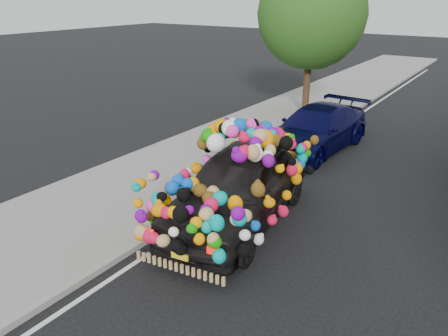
% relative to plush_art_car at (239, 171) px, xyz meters
% --- Properties ---
extents(ground, '(100.00, 100.00, 0.00)m').
position_rel_plush_art_car_xyz_m(ground, '(1.30, -0.47, -1.20)').
color(ground, black).
rests_on(ground, ground).
extents(sidewalk, '(4.00, 60.00, 0.12)m').
position_rel_plush_art_car_xyz_m(sidewalk, '(-3.00, -0.47, -1.14)').
color(sidewalk, gray).
rests_on(sidewalk, ground).
extents(kerb, '(0.15, 60.00, 0.13)m').
position_rel_plush_art_car_xyz_m(kerb, '(-1.05, -0.47, -1.13)').
color(kerb, gray).
rests_on(kerb, ground).
extents(tree_near_sidewalk, '(4.20, 4.20, 6.13)m').
position_rel_plush_art_car_xyz_m(tree_near_sidewalk, '(-2.50, 9.03, 2.83)').
color(tree_near_sidewalk, '#332114').
rests_on(tree_near_sidewalk, ground).
extents(plush_art_car, '(2.99, 5.35, 2.31)m').
position_rel_plush_art_car_xyz_m(plush_art_car, '(0.00, 0.00, 0.00)').
color(plush_art_car, black).
rests_on(plush_art_car, ground).
extents(navy_sedan, '(2.34, 4.96, 1.40)m').
position_rel_plush_art_car_xyz_m(navy_sedan, '(-0.50, 5.42, -0.50)').
color(navy_sedan, '#040432').
rests_on(navy_sedan, ground).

